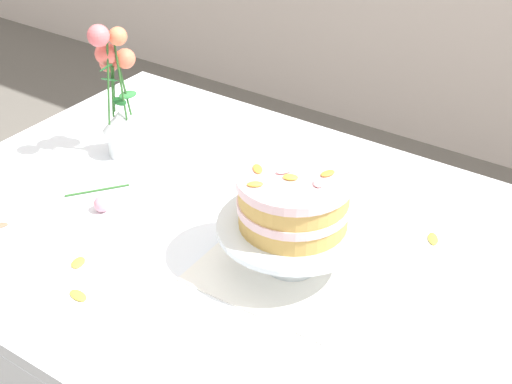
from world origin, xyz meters
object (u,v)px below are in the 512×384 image
at_px(cake_stand, 293,231).
at_px(layer_cake, 294,199).
at_px(flower_vase, 117,99).
at_px(fallen_rose, 102,203).
at_px(dining_table, 227,266).

relative_size(cake_stand, layer_cake, 1.35).
height_order(flower_vase, fallen_rose, flower_vase).
relative_size(cake_stand, flower_vase, 0.84).
xyz_separation_m(cake_stand, fallen_rose, (-0.44, -0.07, -0.07)).
height_order(dining_table, cake_stand, cake_stand).
height_order(cake_stand, flower_vase, flower_vase).
height_order(dining_table, flower_vase, flower_vase).
bearing_deg(cake_stand, fallen_rose, -171.02).
bearing_deg(layer_cake, fallen_rose, -171.03).
bearing_deg(flower_vase, cake_stand, -13.17).
bearing_deg(layer_cake, flower_vase, 166.83).
distance_m(layer_cake, flower_vase, 0.58).
xyz_separation_m(dining_table, fallen_rose, (-0.27, -0.08, 0.11)).
xyz_separation_m(cake_stand, layer_cake, (-0.00, -0.00, 0.07)).
bearing_deg(dining_table, flower_vase, 163.41).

